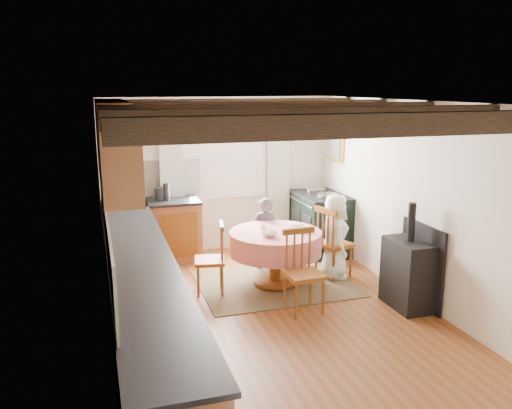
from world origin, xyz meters
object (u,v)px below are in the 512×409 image
object	(u,v)px
chair_right	(334,242)
cast_iron_stove	(409,256)
dining_table	(275,258)
chair_left	(210,258)
chair_near	(304,272)
cup	(264,229)
child_far	(265,233)
child_right	(335,237)
aga_range	(320,222)

from	to	relation	value
chair_right	cast_iron_stove	bearing A→B (deg)	179.70
dining_table	chair_right	xyz separation A→B (m)	(0.87, 0.06, 0.13)
chair_right	chair_left	bearing A→B (deg)	73.98
chair_near	cast_iron_stove	size ratio (longest dim) A/B	0.76
cast_iron_stove	cup	distance (m)	1.83
chair_near	cast_iron_stove	xyz separation A→B (m)	(1.22, -0.24, 0.15)
dining_table	cup	size ratio (longest dim) A/B	13.09
cast_iron_stove	child_far	size ratio (longest dim) A/B	1.22
dining_table	chair_right	size ratio (longest dim) A/B	1.22
chair_right	child_right	xyz separation A→B (m)	(-0.02, -0.05, 0.09)
child_right	chair_left	bearing A→B (deg)	99.81
child_far	cup	size ratio (longest dim) A/B	11.34
aga_range	child_right	bearing A→B (deg)	-104.78
chair_left	chair_right	size ratio (longest dim) A/B	0.92
child_right	cup	bearing A→B (deg)	98.11
chair_near	aga_range	size ratio (longest dim) A/B	0.94
chair_left	cast_iron_stove	xyz separation A→B (m)	(2.13, -1.14, 0.18)
chair_near	chair_left	bearing A→B (deg)	131.89
chair_left	cast_iron_stove	size ratio (longest dim) A/B	0.71
chair_near	chair_left	distance (m)	1.28
child_far	cast_iron_stove	bearing A→B (deg)	125.88
child_far	aga_range	bearing A→B (deg)	-154.05
chair_left	aga_range	world-z (taller)	aga_range
chair_near	dining_table	bearing A→B (deg)	88.88
dining_table	aga_range	xyz separation A→B (m)	(1.14, 1.12, 0.11)
cast_iron_stove	chair_right	bearing A→B (deg)	107.65
chair_left	child_far	bearing A→B (deg)	134.83
dining_table	cup	distance (m)	0.43
cast_iron_stove	child_far	distance (m)	2.13
chair_right	child_right	size ratio (longest dim) A/B	0.85
chair_left	child_right	world-z (taller)	child_right
child_far	chair_left	bearing A→B (deg)	35.89
child_far	cup	distance (m)	0.68
chair_right	aga_range	distance (m)	1.09
cast_iron_stove	cup	world-z (taller)	cast_iron_stove
chair_left	child_far	size ratio (longest dim) A/B	0.87
cup	chair_near	bearing A→B (deg)	-78.98
chair_right	cast_iron_stove	size ratio (longest dim) A/B	0.78
chair_right	dining_table	bearing A→B (deg)	76.31
chair_left	dining_table	bearing A→B (deg)	100.49
child_right	cup	distance (m)	1.01
aga_range	chair_right	bearing A→B (deg)	-104.43
chair_near	aga_range	world-z (taller)	chair_near
chair_near	aga_range	distance (m)	2.29
child_far	child_right	xyz separation A→B (m)	(0.79, -0.62, 0.06)
chair_left	chair_right	world-z (taller)	chair_right
chair_near	child_right	xyz separation A→B (m)	(0.81, 0.90, 0.10)
child_far	cup	world-z (taller)	child_far
dining_table	chair_left	distance (m)	0.88
chair_left	child_right	bearing A→B (deg)	101.10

